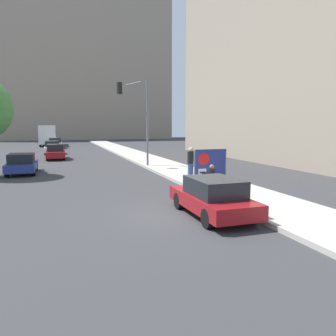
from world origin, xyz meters
name	(u,v)px	position (x,y,z in m)	size (l,w,h in m)	color
ground_plane	(180,215)	(0.00, 0.00, 0.00)	(160.00, 160.00, 0.00)	#38383A
sidewalk_curb	(159,164)	(3.81, 15.00, 0.09)	(3.36, 90.00, 0.17)	#B7B2A8
building_backdrop_far	(64,58)	(-2.00, 75.71, 19.83)	(52.00, 12.00, 39.67)	gray
building_backdrop_right	(301,33)	(17.41, 14.90, 11.67)	(10.00, 32.00, 23.35)	gray
seated_protester	(212,176)	(2.81, 3.13, 0.83)	(0.93, 0.77, 1.22)	#474C56
jogger_on_sidewalk	(190,163)	(3.14, 6.68, 1.10)	(0.34, 0.34, 1.81)	#334775
pedestrian_behind	(191,160)	(3.95, 8.48, 1.04)	(0.34, 0.34, 1.71)	#334775
protest_banner	(210,163)	(4.32, 6.46, 1.08)	(2.09, 0.06, 1.70)	slate
traffic_light_pole	(138,110)	(1.69, 13.58, 4.47)	(2.51, 2.28, 6.50)	slate
parked_car_curbside	(213,197)	(1.04, -0.53, 0.70)	(1.79, 4.22, 1.40)	maroon
car_on_road_nearest	(22,164)	(-6.54, 13.18, 0.70)	(1.82, 4.17, 1.39)	navy
car_on_road_midblock	(55,152)	(-4.42, 22.87, 0.74)	(1.72, 4.50, 1.49)	maroon
car_on_road_distant	(52,147)	(-4.81, 29.57, 0.76)	(1.71, 4.63, 1.53)	white
car_on_road_far_lane	(55,143)	(-4.54, 39.39, 0.76)	(1.88, 4.25, 1.55)	white
city_bus_on_road	(48,134)	(-5.69, 47.32, 1.93)	(2.51, 10.11, 3.36)	silver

